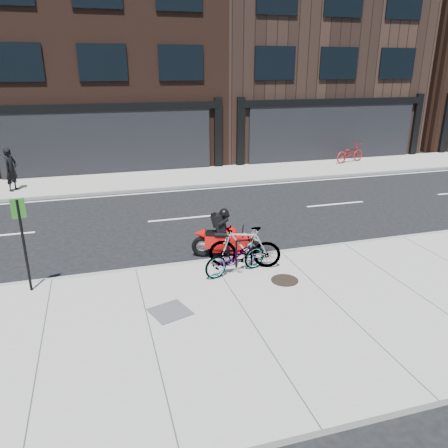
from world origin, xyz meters
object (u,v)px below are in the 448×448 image
object	(u,v)px
manhole_cover	(285,280)
sign_post	(23,237)
bicycle_far	(350,153)
utility_grate	(170,312)
bike_rack	(244,251)
bicycle_front	(235,256)
pedestrian	(11,170)
motorcycle	(229,238)
bicycle_rear	(245,247)

from	to	relation	value
manhole_cover	sign_post	world-z (taller)	sign_post
manhole_cover	sign_post	size ratio (longest dim) A/B	0.30
bicycle_far	utility_grate	bearing A→B (deg)	120.78
bike_rack	sign_post	world-z (taller)	sign_post
bicycle_front	bicycle_far	distance (m)	15.17
pedestrian	utility_grate	distance (m)	12.38
pedestrian	manhole_cover	size ratio (longest dim) A/B	2.68
bike_rack	motorcycle	distance (m)	0.97
manhole_cover	utility_grate	bearing A→B (deg)	-167.42
utility_grate	bicycle_front	bearing A→B (deg)	36.37
bicycle_far	sign_post	xyz separation A→B (m)	(-14.93, -10.80, 0.81)
motorcycle	pedestrian	world-z (taller)	pedestrian
motorcycle	pedestrian	size ratio (longest dim) A/B	1.03
bicycle_far	sign_post	distance (m)	18.44
bicycle_rear	bicycle_far	bearing A→B (deg)	158.63
bicycle_front	bicycle_rear	distance (m)	0.45
bicycle_rear	manhole_cover	world-z (taller)	bicycle_rear
bicycle_front	manhole_cover	bearing A→B (deg)	-140.41
bike_rack	motorcycle	xyz separation A→B (m)	(-0.11, 0.97, 0.00)
utility_grate	sign_post	distance (m)	3.68
bicycle_rear	sign_post	distance (m)	5.17
pedestrian	manhole_cover	bearing A→B (deg)	-116.30
bike_rack	manhole_cover	xyz separation A→B (m)	(0.69, -1.01, -0.44)
bicycle_front	motorcycle	bearing A→B (deg)	-24.19
pedestrian	utility_grate	xyz separation A→B (m)	(4.59, -11.47, -0.88)
bicycle_far	bicycle_front	bearing A→B (deg)	122.31
bicycle_rear	utility_grate	size ratio (longest dim) A/B	2.43
bike_rack	sign_post	xyz separation A→B (m)	(-5.09, 0.20, 0.86)
bike_rack	pedestrian	size ratio (longest dim) A/B	0.43
motorcycle	utility_grate	size ratio (longest dim) A/B	2.43
pedestrian	sign_post	world-z (taller)	sign_post
bike_rack	utility_grate	distance (m)	2.79
bicycle_rear	manhole_cover	distance (m)	1.33
bicycle_rear	bicycle_far	distance (m)	14.74
manhole_cover	utility_grate	size ratio (longest dim) A/B	0.88
bicycle_far	manhole_cover	xyz separation A→B (m)	(-9.14, -12.01, -0.49)
bike_rack	bicycle_far	distance (m)	14.75
utility_grate	sign_post	size ratio (longest dim) A/B	0.34
sign_post	manhole_cover	bearing A→B (deg)	-24.17
motorcycle	bicycle_rear	bearing A→B (deg)	-61.13
bicycle_far	sign_post	size ratio (longest dim) A/B	0.87
motorcycle	manhole_cover	world-z (taller)	motorcycle
pedestrian	motorcycle	bearing A→B (deg)	-113.89
bike_rack	manhole_cover	bearing A→B (deg)	-55.55
bicycle_rear	motorcycle	distance (m)	0.98
bike_rack	bicycle_far	world-z (taller)	bicycle_far
motorcycle	utility_grate	world-z (taller)	motorcycle
pedestrian	manhole_cover	distance (m)	13.19
bicycle_front	manhole_cover	xyz separation A→B (m)	(1.02, -0.74, -0.44)
bicycle_rear	bicycle_far	world-z (taller)	bicycle_rear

